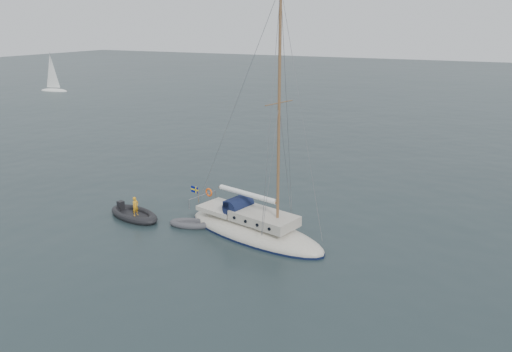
% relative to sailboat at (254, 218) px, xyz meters
% --- Properties ---
extents(ground, '(300.00, 300.00, 0.00)m').
position_rel_sailboat_xyz_m(ground, '(0.48, 0.49, -1.10)').
color(ground, black).
rests_on(ground, ground).
extents(sailboat, '(10.20, 3.05, 14.53)m').
position_rel_sailboat_xyz_m(sailboat, '(0.00, 0.00, 0.00)').
color(sailboat, beige).
rests_on(sailboat, ground).
extents(dinghy, '(2.64, 1.19, 0.38)m').
position_rel_sailboat_xyz_m(dinghy, '(-4.19, -0.53, -0.93)').
color(dinghy, '#4E4E53').
rests_on(dinghy, ground).
extents(rib, '(4.13, 1.88, 1.48)m').
position_rel_sailboat_xyz_m(rib, '(-8.25, -0.93, -0.86)').
color(rib, black).
rests_on(rib, ground).
extents(distant_yacht_a, '(5.49, 2.93, 7.28)m').
position_rel_sailboat_xyz_m(distant_yacht_a, '(-61.02, 41.24, 2.01)').
color(distant_yacht_a, white).
rests_on(distant_yacht_a, ground).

